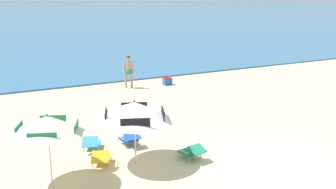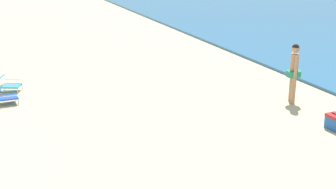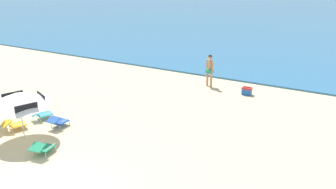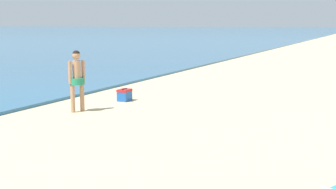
# 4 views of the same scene
# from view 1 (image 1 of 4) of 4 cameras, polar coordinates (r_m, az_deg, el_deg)

# --- Properties ---
(ground_plane) EXTENTS (800.00, 800.00, 0.00)m
(ground_plane) POSITION_cam_1_polar(r_m,az_deg,el_deg) (11.93, 16.17, -10.57)
(ground_plane) COLOR #CCB78C
(beach_umbrella_striped_main) EXTENTS (3.16, 3.18, 2.02)m
(beach_umbrella_striped_main) POSITION_cam_1_polar(r_m,az_deg,el_deg) (11.35, -4.96, -2.40)
(beach_umbrella_striped_main) COLOR silver
(beach_umbrella_striped_main) RESTS_ON ground
(beach_umbrella_striped_second) EXTENTS (2.67, 2.65, 1.99)m
(beach_umbrella_striped_second) POSITION_cam_1_polar(r_m,az_deg,el_deg) (10.49, -17.36, -4.24)
(beach_umbrella_striped_second) COLOR silver
(beach_umbrella_striped_second) RESTS_ON ground
(lounge_chair_under_umbrella) EXTENTS (0.68, 0.96, 0.51)m
(lounge_chair_under_umbrella) POSITION_cam_1_polar(r_m,az_deg,el_deg) (12.04, 3.54, -8.36)
(lounge_chair_under_umbrella) COLOR #1E7F56
(lounge_chair_under_umbrella) RESTS_ON ground
(lounge_chair_beside_umbrella) EXTENTS (0.59, 0.87, 0.50)m
(lounge_chair_beside_umbrella) POSITION_cam_1_polar(r_m,az_deg,el_deg) (13.15, -5.67, -6.43)
(lounge_chair_beside_umbrella) COLOR #1E4799
(lounge_chair_beside_umbrella) RESTS_ON ground
(lounge_chair_facing_sea) EXTENTS (0.86, 1.03, 0.53)m
(lounge_chair_facing_sea) POSITION_cam_1_polar(r_m,az_deg,el_deg) (12.99, -11.28, -6.95)
(lounge_chair_facing_sea) COLOR teal
(lounge_chair_facing_sea) RESTS_ON ground
(lounge_chair_spare_folded) EXTENTS (0.86, 1.03, 0.53)m
(lounge_chair_spare_folded) POSITION_cam_1_polar(r_m,az_deg,el_deg) (11.77, -9.83, -9.12)
(lounge_chair_spare_folded) COLOR gold
(lounge_chair_spare_folded) RESTS_ON ground
(person_standing_near_shore) EXTENTS (0.50, 0.44, 1.81)m
(person_standing_near_shore) POSITION_cam_1_polar(r_m,az_deg,el_deg) (21.45, -5.85, 3.69)
(person_standing_near_shore) COLOR tan
(person_standing_near_shore) RESTS_ON ground
(cooler_box) EXTENTS (0.50, 0.36, 0.43)m
(cooler_box) POSITION_cam_1_polar(r_m,az_deg,el_deg) (22.30, -0.09, 1.95)
(cooler_box) COLOR #1E56A8
(cooler_box) RESTS_ON ground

